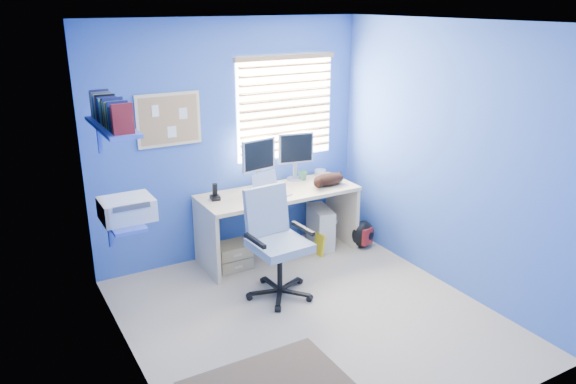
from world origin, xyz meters
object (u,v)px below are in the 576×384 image
laptop (273,186)px  office_chair (277,257)px  cat (329,179)px  tower_pc (320,227)px  desk (278,224)px

laptop → office_chair: bearing=-131.4°
cat → tower_pc: size_ratio=0.83×
laptop → office_chair: size_ratio=0.32×
desk → cat: 0.72m
desk → laptop: bearing=-137.7°
laptop → cat: laptop is taller
tower_pc → office_chair: (-0.96, -0.72, 0.16)m
desk → tower_pc: desk is taller
cat → tower_pc: bearing=87.4°
desk → tower_pc: size_ratio=3.77×
tower_pc → office_chair: 1.21m
desk → office_chair: bearing=-119.9°
cat → office_chair: office_chair is taller
desk → laptop: laptop is taller
laptop → desk: bearing=26.4°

